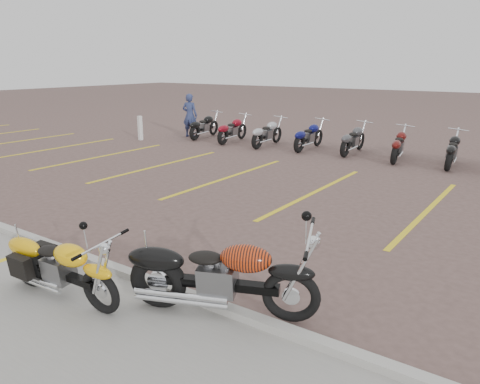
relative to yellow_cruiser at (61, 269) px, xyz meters
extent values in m
plane|color=brown|center=(0.42, 2.94, -0.44)|extent=(100.00, 100.00, 0.00)
cube|color=#ADAAA3|center=(0.42, 0.94, -0.38)|extent=(60.00, 0.18, 0.12)
torus|color=black|center=(0.80, 0.04, -0.13)|extent=(0.63, 0.14, 0.63)
torus|color=black|center=(-0.69, -0.03, -0.13)|extent=(0.67, 0.20, 0.66)
cube|color=black|center=(0.06, 0.00, -0.07)|extent=(1.26, 0.18, 0.10)
cube|color=slate|center=(0.01, 0.00, -0.01)|extent=(0.42, 0.31, 0.33)
ellipsoid|color=yellow|center=(0.33, 0.02, 0.28)|extent=(0.57, 0.33, 0.29)
ellipsoid|color=black|center=(-0.11, -0.01, 0.24)|extent=(0.39, 0.27, 0.12)
torus|color=black|center=(2.88, 1.23, -0.08)|extent=(0.72, 0.38, 0.73)
torus|color=black|center=(1.27, 0.59, -0.08)|extent=(0.79, 0.46, 0.77)
cube|color=black|center=(2.07, 0.91, -0.01)|extent=(1.40, 0.66, 0.11)
cube|color=slate|center=(2.02, 0.89, 0.05)|extent=(0.56, 0.49, 0.38)
ellipsoid|color=black|center=(2.36, 1.03, 0.39)|extent=(0.74, 0.57, 0.34)
ellipsoid|color=black|center=(1.89, 0.84, 0.35)|extent=(0.51, 0.43, 0.13)
imported|color=navy|center=(-8.10, 12.05, 0.49)|extent=(0.77, 0.60, 1.85)
cube|color=white|center=(-9.21, 10.17, 0.06)|extent=(0.18, 0.18, 1.00)
camera|label=1|loc=(5.33, -3.39, 2.70)|focal=35.00mm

